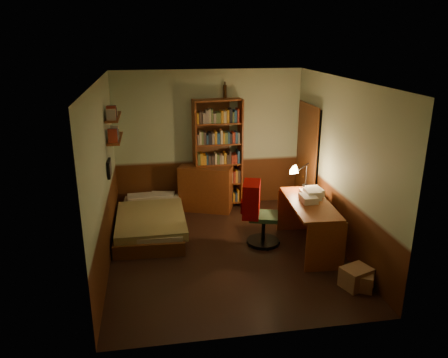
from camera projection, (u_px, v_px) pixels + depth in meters
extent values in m
cube|color=black|center=(227.00, 252.00, 6.76)|extent=(3.50, 4.00, 0.02)
cube|color=silver|center=(227.00, 80.00, 5.93)|extent=(3.50, 4.00, 0.02)
cube|color=#9DB18D|center=(209.00, 140.00, 8.23)|extent=(3.50, 0.02, 2.60)
cube|color=#9DB18D|center=(102.00, 178.00, 6.07)|extent=(0.02, 4.00, 2.60)
cube|color=#9DB18D|center=(341.00, 166.00, 6.62)|extent=(0.02, 4.00, 2.60)
cube|color=#9DB18D|center=(260.00, 230.00, 4.47)|extent=(3.50, 0.02, 2.60)
cube|color=black|center=(308.00, 161.00, 7.93)|extent=(0.06, 0.90, 2.00)
cube|color=#4B2710|center=(306.00, 161.00, 7.92)|extent=(0.02, 0.98, 2.08)
cube|color=olive|center=(151.00, 214.00, 7.39)|extent=(1.14, 2.02, 0.59)
cube|color=brown|center=(206.00, 188.00, 8.26)|extent=(1.08, 0.79, 0.86)
cube|color=#B2B2B7|center=(202.00, 161.00, 8.21)|extent=(0.28, 0.24, 0.13)
cube|color=brown|center=(218.00, 155.00, 8.18)|extent=(0.92, 0.39, 2.08)
cylinder|color=black|center=(225.00, 92.00, 7.94)|extent=(0.07, 0.07, 0.24)
cylinder|color=black|center=(225.00, 92.00, 7.94)|extent=(0.08, 0.08, 0.22)
cube|color=brown|center=(308.00, 226.00, 6.74)|extent=(0.68, 1.47, 0.77)
cube|color=silver|center=(314.00, 192.00, 6.90)|extent=(0.24, 0.31, 0.12)
cone|color=black|center=(307.00, 167.00, 7.22)|extent=(0.24, 0.24, 0.68)
cube|color=#2B4D2E|center=(264.00, 211.00, 6.84)|extent=(0.69, 0.64, 1.14)
cube|color=#9E0606|center=(279.00, 160.00, 6.53)|extent=(0.29, 0.48, 0.55)
cube|color=brown|center=(115.00, 138.00, 7.02)|extent=(0.20, 0.90, 0.03)
cube|color=brown|center=(113.00, 117.00, 6.91)|extent=(0.20, 0.90, 0.03)
cube|color=black|center=(109.00, 168.00, 6.66)|extent=(0.04, 0.32, 0.26)
cube|color=#97704D|center=(356.00, 277.00, 5.78)|extent=(0.45, 0.40, 0.28)
cube|color=#97704D|center=(360.00, 281.00, 5.75)|extent=(0.40, 0.38, 0.22)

